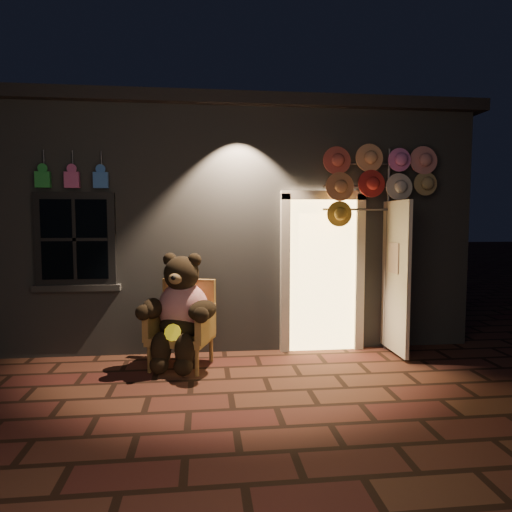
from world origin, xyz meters
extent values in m
plane|color=#532F1F|center=(0.00, 0.00, 0.00)|extent=(60.00, 60.00, 0.00)
cube|color=slate|center=(0.00, 4.00, 1.65)|extent=(7.00, 5.00, 3.30)
cube|color=black|center=(0.00, 4.00, 3.38)|extent=(7.30, 5.30, 0.16)
cube|color=black|center=(-1.90, 1.46, 1.55)|extent=(1.00, 0.10, 1.20)
cube|color=black|center=(-1.90, 1.43, 1.55)|extent=(0.82, 0.06, 1.02)
cube|color=slate|center=(-1.90, 1.46, 0.92)|extent=(1.10, 0.14, 0.08)
cube|color=#FFCE72|center=(1.35, 1.48, 1.05)|extent=(0.92, 0.10, 2.10)
cube|color=beige|center=(0.83, 1.44, 1.05)|extent=(0.12, 0.12, 2.20)
cube|color=beige|center=(1.87, 1.44, 1.05)|extent=(0.12, 0.12, 2.20)
cube|color=beige|center=(1.35, 1.44, 2.13)|extent=(1.16, 0.12, 0.12)
cube|color=beige|center=(2.25, 1.10, 1.05)|extent=(0.05, 0.80, 2.00)
cube|color=green|center=(-2.25, 1.38, 2.30)|extent=(0.18, 0.07, 0.20)
cylinder|color=#59595E|center=(-2.25, 1.44, 2.55)|extent=(0.02, 0.02, 0.25)
cube|color=#C6518B|center=(-1.90, 1.38, 2.30)|extent=(0.18, 0.07, 0.20)
cylinder|color=#59595E|center=(-1.90, 1.44, 2.55)|extent=(0.02, 0.02, 0.25)
cube|color=#376CC2|center=(-1.55, 1.38, 2.30)|extent=(0.18, 0.07, 0.20)
cylinder|color=#59595E|center=(-1.55, 1.44, 2.55)|extent=(0.02, 0.02, 0.25)
cube|color=#97673A|center=(-0.55, 0.91, 0.36)|extent=(0.85, 0.82, 0.10)
cube|color=#97673A|center=(-0.46, 1.19, 0.71)|extent=(0.68, 0.29, 0.69)
cube|color=#97673A|center=(-0.86, 1.00, 0.56)|extent=(0.26, 0.58, 0.39)
cube|color=#97673A|center=(-0.25, 0.79, 0.56)|extent=(0.26, 0.58, 0.39)
cylinder|color=#97673A|center=(-0.91, 0.74, 0.16)|extent=(0.05, 0.05, 0.31)
cylinder|color=#97673A|center=(-0.35, 0.56, 0.16)|extent=(0.05, 0.05, 0.31)
cylinder|color=#97673A|center=(-0.74, 1.27, 0.16)|extent=(0.05, 0.05, 0.31)
cylinder|color=#97673A|center=(-0.18, 1.08, 0.16)|extent=(0.05, 0.05, 0.31)
ellipsoid|color=#A81119|center=(-0.52, 0.95, 0.72)|extent=(0.75, 0.68, 0.66)
ellipsoid|color=black|center=(-0.54, 0.88, 0.52)|extent=(0.63, 0.58, 0.31)
sphere|color=black|center=(-0.53, 0.91, 1.15)|extent=(0.54, 0.54, 0.43)
sphere|color=black|center=(-0.67, 0.98, 1.32)|extent=(0.17, 0.17, 0.17)
sphere|color=black|center=(-0.38, 0.88, 1.32)|extent=(0.17, 0.17, 0.17)
ellipsoid|color=olive|center=(-0.59, 0.72, 1.12)|extent=(0.19, 0.16, 0.13)
ellipsoid|color=black|center=(-0.88, 0.86, 0.75)|extent=(0.25, 0.44, 0.24)
ellipsoid|color=black|center=(-0.28, 0.66, 0.75)|extent=(0.46, 0.49, 0.24)
ellipsoid|color=black|center=(-0.77, 0.66, 0.30)|extent=(0.24, 0.24, 0.41)
ellipsoid|color=black|center=(-0.49, 0.57, 0.30)|extent=(0.24, 0.24, 0.41)
sphere|color=black|center=(-0.79, 0.61, 0.13)|extent=(0.22, 0.22, 0.22)
sphere|color=black|center=(-0.51, 0.52, 0.13)|extent=(0.22, 0.22, 0.22)
cylinder|color=yellow|center=(-0.63, 0.62, 0.50)|extent=(0.22, 0.14, 0.20)
cylinder|color=#59595E|center=(2.24, 1.38, 1.38)|extent=(0.04, 0.04, 2.76)
cylinder|color=#59595E|center=(1.94, 1.36, 2.55)|extent=(1.22, 0.03, 0.03)
cylinder|color=#59595E|center=(1.94, 1.36, 2.25)|extent=(1.22, 0.03, 0.03)
cylinder|color=#59595E|center=(1.94, 1.36, 1.94)|extent=(1.22, 0.03, 0.03)
cylinder|color=#CE4F43|center=(1.50, 1.30, 2.60)|extent=(0.35, 0.11, 0.35)
cylinder|color=#E99F6A|center=(1.91, 1.27, 2.60)|extent=(0.35, 0.11, 0.35)
cylinder|color=pink|center=(2.32, 1.24, 2.60)|extent=(0.35, 0.11, 0.35)
cylinder|color=#DE8683|center=(2.72, 1.30, 2.60)|extent=(0.35, 0.11, 0.35)
cylinder|color=#C57B4C|center=(1.50, 1.27, 2.25)|extent=(0.35, 0.11, 0.35)
cylinder|color=red|center=(1.91, 1.24, 2.25)|extent=(0.35, 0.11, 0.35)
cylinder|color=beige|center=(2.32, 1.30, 2.25)|extent=(0.35, 0.11, 0.35)
cylinder|color=tan|center=(2.72, 1.27, 2.25)|extent=(0.35, 0.11, 0.35)
cylinder|color=gold|center=(1.50, 1.24, 1.89)|extent=(0.35, 0.11, 0.35)
camera|label=1|loc=(-0.26, -4.62, 1.80)|focal=32.00mm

